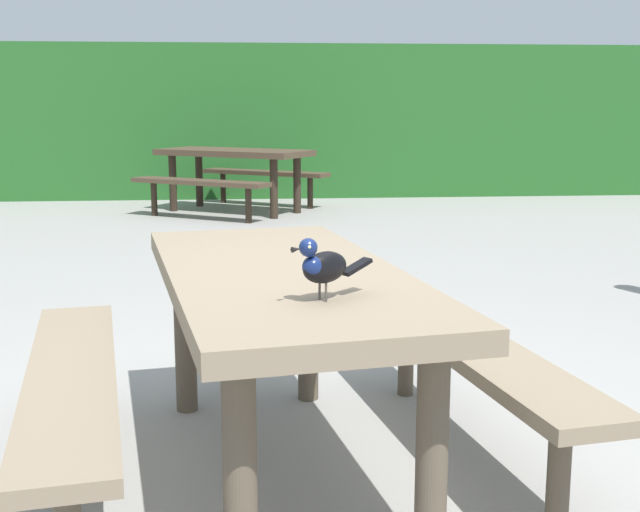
# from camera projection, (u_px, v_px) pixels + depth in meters

# --- Properties ---
(ground_plane) EXTENTS (60.00, 60.00, 0.00)m
(ground_plane) POSITION_uv_depth(u_px,v_px,m) (314.00, 461.00, 3.04)
(ground_plane) COLOR gray
(hedge_wall) EXTENTS (28.00, 1.73, 2.05)m
(hedge_wall) POSITION_uv_depth(u_px,v_px,m) (260.00, 121.00, 11.86)
(hedge_wall) COLOR #235B23
(hedge_wall) RESTS_ON ground
(picnic_table_foreground) EXTENTS (1.94, 1.97, 0.74)m
(picnic_table_foreground) POSITION_uv_depth(u_px,v_px,m) (282.00, 321.00, 2.84)
(picnic_table_foreground) COLOR #84725B
(picnic_table_foreground) RESTS_ON ground
(bird_grackle) EXTENTS (0.25, 0.18, 0.18)m
(bird_grackle) POSITION_uv_depth(u_px,v_px,m) (322.00, 265.00, 2.32)
(bird_grackle) COLOR black
(bird_grackle) RESTS_ON picnic_table_foreground
(picnic_table_mid_left) EXTENTS (2.35, 2.34, 0.74)m
(picnic_table_mid_left) POSITION_uv_depth(u_px,v_px,m) (234.00, 165.00, 9.78)
(picnic_table_mid_left) COLOR #473828
(picnic_table_mid_left) RESTS_ON ground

